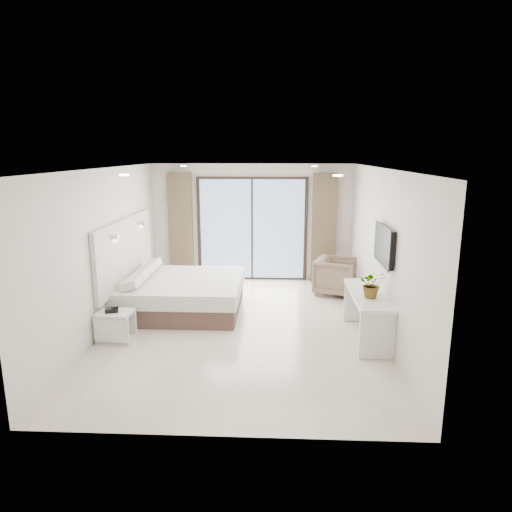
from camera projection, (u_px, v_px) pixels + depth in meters
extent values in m
plane|color=beige|center=(243.00, 327.00, 7.87)|extent=(6.20, 6.20, 0.00)
cube|color=silver|center=(252.00, 223.00, 10.59)|extent=(4.60, 0.02, 2.70)
cube|color=silver|center=(218.00, 317.00, 4.55)|extent=(4.60, 0.02, 2.70)
cube|color=silver|center=(106.00, 250.00, 7.67)|extent=(0.02, 6.20, 2.70)
cube|color=silver|center=(382.00, 252.00, 7.46)|extent=(0.02, 6.20, 2.70)
cube|color=white|center=(241.00, 168.00, 7.27)|extent=(4.60, 6.20, 0.02)
cube|color=silver|center=(126.00, 251.00, 8.52)|extent=(0.08, 3.00, 1.20)
cube|color=black|center=(385.00, 245.00, 7.06)|extent=(0.06, 1.00, 0.58)
cube|color=black|center=(382.00, 245.00, 7.06)|extent=(0.02, 1.04, 0.62)
cube|color=black|center=(252.00, 229.00, 10.59)|extent=(2.56, 0.04, 2.42)
cube|color=#8EB2E4|center=(252.00, 230.00, 10.56)|extent=(2.40, 0.01, 2.30)
cube|color=brown|center=(181.00, 227.00, 10.55)|extent=(0.55, 0.14, 2.50)
cube|color=brown|center=(324.00, 228.00, 10.40)|extent=(0.55, 0.14, 2.50)
cylinder|color=white|center=(124.00, 175.00, 5.58)|extent=(0.12, 0.12, 0.02)
cylinder|color=white|center=(338.00, 175.00, 5.46)|extent=(0.12, 0.12, 0.02)
cylinder|color=white|center=(183.00, 166.00, 9.08)|extent=(0.12, 0.12, 0.02)
cylinder|color=white|center=(314.00, 166.00, 8.96)|extent=(0.12, 0.12, 0.02)
cube|color=brown|center=(184.00, 302.00, 8.69)|extent=(2.11, 2.01, 0.34)
cube|color=white|center=(183.00, 286.00, 8.62)|extent=(2.20, 2.09, 0.27)
cube|color=silver|center=(131.00, 285.00, 7.94)|extent=(0.28, 0.42, 0.14)
cube|color=silver|center=(139.00, 278.00, 8.39)|extent=(0.28, 0.42, 0.14)
cube|color=silver|center=(146.00, 272.00, 8.84)|extent=(0.28, 0.42, 0.14)
cube|color=silver|center=(153.00, 266.00, 9.28)|extent=(0.28, 0.42, 0.14)
cube|color=white|center=(115.00, 313.00, 7.22)|extent=(0.56, 0.47, 0.05)
cube|color=white|center=(117.00, 339.00, 7.32)|extent=(0.56, 0.47, 0.05)
cube|color=white|center=(112.00, 331.00, 7.09)|extent=(0.53, 0.09, 0.43)
cube|color=white|center=(120.00, 322.00, 7.46)|extent=(0.53, 0.09, 0.43)
cube|color=black|center=(112.00, 310.00, 7.20)|extent=(0.24, 0.21, 0.07)
cube|color=white|center=(368.00, 295.00, 7.25)|extent=(0.53, 1.71, 0.06)
cube|color=white|center=(377.00, 336.00, 6.58)|extent=(0.51, 0.06, 0.71)
cube|color=white|center=(359.00, 302.00, 8.08)|extent=(0.51, 0.06, 0.71)
imported|color=#33662D|center=(372.00, 287.00, 6.97)|extent=(0.41, 0.45, 0.33)
imported|color=#806554|center=(337.00, 274.00, 9.63)|extent=(1.01, 1.04, 0.86)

